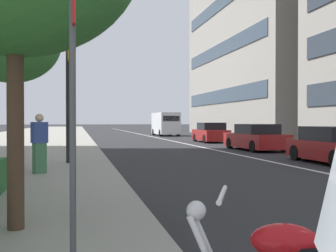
{
  "coord_description": "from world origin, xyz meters",
  "views": [
    {
      "loc": [
        -1.51,
        7.36,
        1.59
      ],
      "look_at": [
        15.75,
        3.58,
        1.37
      ],
      "focal_mm": 44.28,
      "sensor_mm": 36.0,
      "label": 1
    }
  ],
  "objects_px": {
    "parking_sign_by_curb": "(73,99)",
    "street_lamp_with_banners": "(79,13)",
    "car_following_behind": "(211,133)",
    "car_lead_in_lane": "(335,146)",
    "pedestrian_on_plaza": "(39,143)",
    "car_far_down_avenue": "(256,138)",
    "street_tree_by_lamp_post": "(11,41)",
    "delivery_van_ahead": "(166,123)"
  },
  "relations": [
    {
      "from": "pedestrian_on_plaza",
      "to": "car_following_behind",
      "type": "bearing_deg",
      "value": -59.71
    },
    {
      "from": "parking_sign_by_curb",
      "to": "street_tree_by_lamp_post",
      "type": "xyz_separation_m",
      "value": [
        8.13,
        1.74,
        1.98
      ]
    },
    {
      "from": "car_far_down_avenue",
      "to": "car_following_behind",
      "type": "xyz_separation_m",
      "value": [
        8.63,
        -0.26,
        0.03
      ]
    },
    {
      "from": "delivery_van_ahead",
      "to": "street_tree_by_lamp_post",
      "type": "relative_size",
      "value": 1.07
    },
    {
      "from": "street_lamp_with_banners",
      "to": "street_tree_by_lamp_post",
      "type": "height_order",
      "value": "street_lamp_with_banners"
    },
    {
      "from": "pedestrian_on_plaza",
      "to": "car_far_down_avenue",
      "type": "bearing_deg",
      "value": -77.49
    },
    {
      "from": "car_far_down_avenue",
      "to": "delivery_van_ahead",
      "type": "xyz_separation_m",
      "value": [
        22.49,
        0.24,
        0.67
      ]
    },
    {
      "from": "car_far_down_avenue",
      "to": "car_following_behind",
      "type": "distance_m",
      "value": 8.63
    },
    {
      "from": "delivery_van_ahead",
      "to": "pedestrian_on_plaza",
      "type": "height_order",
      "value": "delivery_van_ahead"
    },
    {
      "from": "delivery_van_ahead",
      "to": "car_far_down_avenue",
      "type": "bearing_deg",
      "value": 179.45
    },
    {
      "from": "delivery_van_ahead",
      "to": "car_following_behind",
      "type": "bearing_deg",
      "value": -179.07
    },
    {
      "from": "parking_sign_by_curb",
      "to": "street_lamp_with_banners",
      "type": "height_order",
      "value": "street_lamp_with_banners"
    },
    {
      "from": "car_lead_in_lane",
      "to": "street_tree_by_lamp_post",
      "type": "bearing_deg",
      "value": 100.74
    },
    {
      "from": "parking_sign_by_curb",
      "to": "pedestrian_on_plaza",
      "type": "relative_size",
      "value": 1.68
    },
    {
      "from": "car_far_down_avenue",
      "to": "delivery_van_ahead",
      "type": "relative_size",
      "value": 0.91
    },
    {
      "from": "pedestrian_on_plaza",
      "to": "street_lamp_with_banners",
      "type": "bearing_deg",
      "value": -49.92
    },
    {
      "from": "car_following_behind",
      "to": "car_lead_in_lane",
      "type": "bearing_deg",
      "value": -179.81
    },
    {
      "from": "car_lead_in_lane",
      "to": "delivery_van_ahead",
      "type": "distance_m",
      "value": 29.71
    },
    {
      "from": "street_lamp_with_banners",
      "to": "street_tree_by_lamp_post",
      "type": "xyz_separation_m",
      "value": [
        -2.56,
        1.83,
        -1.53
      ]
    },
    {
      "from": "car_lead_in_lane",
      "to": "street_lamp_with_banners",
      "type": "distance_m",
      "value": 10.46
    },
    {
      "from": "car_lead_in_lane",
      "to": "street_tree_by_lamp_post",
      "type": "distance_m",
      "value": 11.73
    },
    {
      "from": "parking_sign_by_curb",
      "to": "pedestrian_on_plaza",
      "type": "height_order",
      "value": "parking_sign_by_curb"
    },
    {
      "from": "parking_sign_by_curb",
      "to": "street_lamp_with_banners",
      "type": "bearing_deg",
      "value": -0.48
    },
    {
      "from": "parking_sign_by_curb",
      "to": "pedestrian_on_plaza",
      "type": "distance_m",
      "value": 8.06
    },
    {
      "from": "car_lead_in_lane",
      "to": "car_following_behind",
      "type": "height_order",
      "value": "car_following_behind"
    },
    {
      "from": "car_far_down_avenue",
      "to": "delivery_van_ahead",
      "type": "bearing_deg",
      "value": -1.32
    },
    {
      "from": "street_tree_by_lamp_post",
      "to": "pedestrian_on_plaza",
      "type": "distance_m",
      "value": 2.91
    },
    {
      "from": "car_far_down_avenue",
      "to": "street_lamp_with_banners",
      "type": "bearing_deg",
      "value": 122.17
    },
    {
      "from": "street_lamp_with_banners",
      "to": "street_tree_by_lamp_post",
      "type": "distance_m",
      "value": 3.5
    },
    {
      "from": "car_far_down_avenue",
      "to": "street_tree_by_lamp_post",
      "type": "distance_m",
      "value": 14.72
    },
    {
      "from": "car_far_down_avenue",
      "to": "pedestrian_on_plaza",
      "type": "distance_m",
      "value": 13.92
    },
    {
      "from": "street_tree_by_lamp_post",
      "to": "car_following_behind",
      "type": "bearing_deg",
      "value": -33.25
    },
    {
      "from": "car_following_behind",
      "to": "delivery_van_ahead",
      "type": "height_order",
      "value": "delivery_van_ahead"
    },
    {
      "from": "street_lamp_with_banners",
      "to": "pedestrian_on_plaza",
      "type": "relative_size",
      "value": 5.37
    },
    {
      "from": "car_lead_in_lane",
      "to": "pedestrian_on_plaza",
      "type": "distance_m",
      "value": 10.6
    },
    {
      "from": "car_lead_in_lane",
      "to": "pedestrian_on_plaza",
      "type": "xyz_separation_m",
      "value": [
        -1.92,
        10.42,
        0.31
      ]
    },
    {
      "from": "car_lead_in_lane",
      "to": "parking_sign_by_curb",
      "type": "relative_size",
      "value": 1.57
    },
    {
      "from": "street_lamp_with_banners",
      "to": "car_far_down_avenue",
      "type": "bearing_deg",
      "value": -55.89
    },
    {
      "from": "car_far_down_avenue",
      "to": "street_tree_by_lamp_post",
      "type": "bearing_deg",
      "value": 126.54
    },
    {
      "from": "parking_sign_by_curb",
      "to": "street_lamp_with_banners",
      "type": "xyz_separation_m",
      "value": [
        10.69,
        -0.09,
        3.51
      ]
    },
    {
      "from": "parking_sign_by_curb",
      "to": "car_lead_in_lane",
      "type": "bearing_deg",
      "value": -43.69
    },
    {
      "from": "car_lead_in_lane",
      "to": "street_lamp_with_banners",
      "type": "xyz_separation_m",
      "value": [
        0.82,
        9.34,
        4.64
      ]
    }
  ]
}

